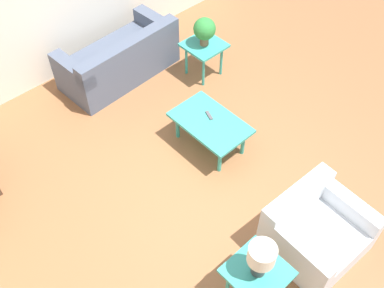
# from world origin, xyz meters

# --- Properties ---
(ground_plane) EXTENTS (14.00, 14.00, 0.00)m
(ground_plane) POSITION_xyz_m (0.00, 0.00, 0.00)
(ground_plane) COLOR #8E5B38
(sofa) EXTENTS (0.92, 1.83, 0.77)m
(sofa) POSITION_xyz_m (2.32, -0.39, 0.30)
(sofa) COLOR #4C566B
(sofa) RESTS_ON ground_plane
(armchair) EXTENTS (0.94, 1.01, 0.71)m
(armchair) POSITION_xyz_m (-1.47, -0.18, 0.28)
(armchair) COLOR silver
(armchair) RESTS_ON ground_plane
(coffee_table) EXTENTS (1.01, 0.64, 0.45)m
(coffee_table) POSITION_xyz_m (0.37, -0.38, 0.40)
(coffee_table) COLOR teal
(coffee_table) RESTS_ON ground_plane
(side_table_plant) EXTENTS (0.56, 0.56, 0.56)m
(side_table_plant) POSITION_xyz_m (1.49, -1.35, 0.47)
(side_table_plant) COLOR teal
(side_table_plant) RESTS_ON ground_plane
(side_table_lamp) EXTENTS (0.56, 0.56, 0.56)m
(side_table_lamp) POSITION_xyz_m (-1.43, 0.75, 0.47)
(side_table_lamp) COLOR teal
(side_table_lamp) RESTS_ON ground_plane
(potted_plant) EXTENTS (0.33, 0.33, 0.43)m
(potted_plant) POSITION_xyz_m (1.49, -1.35, 0.81)
(potted_plant) COLOR brown
(potted_plant) RESTS_ON side_table_plant
(table_lamp) EXTENTS (0.27, 0.27, 0.44)m
(table_lamp) POSITION_xyz_m (-1.43, 0.75, 0.84)
(table_lamp) COLOR #333333
(table_lamp) RESTS_ON side_table_lamp
(remote_control) EXTENTS (0.16, 0.09, 0.02)m
(remote_control) POSITION_xyz_m (0.45, -0.44, 0.46)
(remote_control) COLOR #4C4C51
(remote_control) RESTS_ON coffee_table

